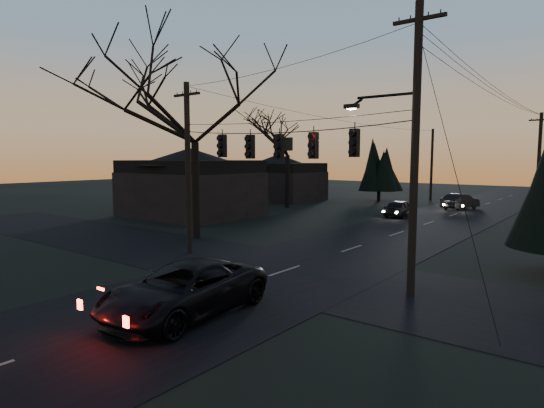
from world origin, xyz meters
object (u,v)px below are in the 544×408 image
Objects in this scene: utility_pole_right at (410,295)px; utility_pole_far_r at (536,215)px; sedan_oncoming_b at (460,202)px; bare_tree_left at (194,103)px; suv_near at (185,290)px; sedan_oncoming_a at (400,208)px; utility_pole_left at (190,253)px; utility_pole_far_l at (430,200)px.

utility_pole_right is 1.18× the size of utility_pole_far_r.
sedan_oncoming_b is at bearing 172.32° from utility_pole_far_r.
bare_tree_left reaches higher than suv_near.
utility_pole_right is at bearing 117.25° from sedan_oncoming_b.
suv_near is 26.84m from sedan_oncoming_a.
utility_pole_left is at bearing -112.33° from utility_pole_far_r.
utility_pole_far_l is 1.99× the size of sedan_oncoming_a.
utility_pole_far_r is at bearing -140.51° from sedan_oncoming_a.
utility_pole_left reaches higher than suv_near.
utility_pole_far_r is (11.50, 28.00, 0.00)m from utility_pole_left.
utility_pole_far_l is (-11.50, 36.00, 0.00)m from utility_pole_right.
utility_pole_left is 20.48m from sedan_oncoming_a.
utility_pole_left is at bearing 180.00° from utility_pole_right.
utility_pole_far_l reaches higher than sedan_oncoming_b.
bare_tree_left is 27.90m from sedan_oncoming_b.
utility_pole_far_r is at bearing 77.96° from suv_near.
utility_pole_far_r reaches higher than sedan_oncoming_a.
sedan_oncoming_a is 8.90m from sedan_oncoming_b.
suv_near is (6.80, -6.27, 0.79)m from utility_pole_left.
utility_pole_right is 2.48× the size of sedan_oncoming_a.
suv_near is at bearing -97.81° from utility_pole_far_r.
bare_tree_left is at bearing -95.06° from utility_pole_far_l.
utility_pole_left is 9.28m from suv_near.
suv_near reaches higher than sedan_oncoming_a.
suv_near is at bearing -126.87° from utility_pole_right.
utility_pole_right is 7.87m from suv_near.
utility_pole_left is 1.49× the size of suv_near.
suv_near is 1.42× the size of sedan_oncoming_a.
bare_tree_left is at bearing 132.57° from utility_pole_left.
utility_pole_far_l is (-11.50, 8.00, 0.00)m from utility_pole_far_r.
utility_pole_right is 2.29× the size of sedan_oncoming_b.
utility_pole_left is 1.94× the size of sedan_oncoming_b.
utility_pole_far_r reaches higher than sedan_oncoming_b.
sedan_oncoming_b is at bearing 102.32° from utility_pole_right.
utility_pole_far_r is 2.11× the size of sedan_oncoming_a.
utility_pole_right is 11.50m from utility_pole_left.
utility_pole_far_r is 6.40m from sedan_oncoming_b.
suv_near is at bearing 96.47° from sedan_oncoming_a.
utility_pole_right is 37.79m from utility_pole_far_l.
utility_pole_far_r is 34.60m from suv_near.
sedan_oncoming_a is at bearing 113.22° from utility_pole_right.
utility_pole_far_r is at bearing 59.88° from bare_tree_left.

